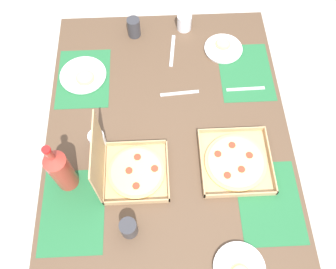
% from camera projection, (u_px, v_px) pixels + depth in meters
% --- Properties ---
extents(ground_plane, '(6.00, 6.00, 0.00)m').
position_uv_depth(ground_plane, '(168.00, 188.00, 2.28)').
color(ground_plane, beige).
extents(dining_table, '(1.51, 1.12, 0.75)m').
position_uv_depth(dining_table, '(168.00, 144.00, 1.70)').
color(dining_table, '#3F3328').
rests_on(dining_table, ground_plane).
extents(placemat_near_left, '(0.36, 0.26, 0.00)m').
position_uv_depth(placemat_near_left, '(269.00, 202.00, 1.47)').
color(placemat_near_left, '#236638').
rests_on(placemat_near_left, dining_table).
extents(placemat_near_right, '(0.36, 0.26, 0.00)m').
position_uv_depth(placemat_near_right, '(245.00, 72.00, 1.78)').
color(placemat_near_right, '#236638').
rests_on(placemat_near_right, dining_table).
extents(placemat_far_left, '(0.36, 0.26, 0.00)m').
position_uv_depth(placemat_far_left, '(73.00, 211.00, 1.45)').
color(placemat_far_left, '#236638').
rests_on(placemat_far_left, dining_table).
extents(placemat_far_right, '(0.36, 0.26, 0.00)m').
position_uv_depth(placemat_far_right, '(84.00, 78.00, 1.77)').
color(placemat_far_right, '#236638').
rests_on(placemat_far_right, dining_table).
extents(pizza_box_center, '(0.31, 0.31, 0.04)m').
position_uv_depth(pizza_box_center, '(235.00, 162.00, 1.54)').
color(pizza_box_center, tan).
rests_on(pizza_box_center, dining_table).
extents(pizza_box_corner_left, '(0.28, 0.28, 0.31)m').
position_uv_depth(pizza_box_corner_left, '(128.00, 169.00, 1.49)').
color(pizza_box_corner_left, tan).
rests_on(pizza_box_corner_left, dining_table).
extents(plate_far_left, '(0.20, 0.20, 0.03)m').
position_uv_depth(plate_far_left, '(239.00, 269.00, 1.34)').
color(plate_far_left, white).
rests_on(plate_far_left, dining_table).
extents(plate_near_right, '(0.23, 0.23, 0.03)m').
position_uv_depth(plate_near_right, '(83.00, 76.00, 1.76)').
color(plate_near_right, white).
rests_on(plate_near_right, dining_table).
extents(plate_middle, '(0.20, 0.20, 0.03)m').
position_uv_depth(plate_middle, '(223.00, 48.00, 1.84)').
color(plate_middle, white).
rests_on(plate_middle, dining_table).
extents(soda_bottle, '(0.09, 0.09, 0.32)m').
position_uv_depth(soda_bottle, '(60.00, 170.00, 1.39)').
color(soda_bottle, '#B2382D').
rests_on(soda_bottle, dining_table).
extents(cup_spare, '(0.08, 0.08, 0.09)m').
position_uv_depth(cup_spare, '(184.00, 22.00, 1.88)').
color(cup_spare, silver).
rests_on(cup_spare, dining_table).
extents(cup_clear_left, '(0.07, 0.07, 0.11)m').
position_uv_depth(cup_clear_left, '(134.00, 27.00, 1.85)').
color(cup_clear_left, '#333338').
rests_on(cup_clear_left, dining_table).
extents(cup_clear_right, '(0.07, 0.07, 0.09)m').
position_uv_depth(cup_clear_right, '(129.00, 228.00, 1.37)').
color(cup_clear_right, '#333338').
rests_on(cup_clear_right, dining_table).
extents(cup_dark, '(0.07, 0.07, 0.10)m').
position_uv_depth(cup_dark, '(98.00, 141.00, 1.55)').
color(cup_dark, silver).
rests_on(cup_dark, dining_table).
extents(fork_by_near_left, '(0.03, 0.19, 0.00)m').
position_uv_depth(fork_by_near_left, '(180.00, 93.00, 1.72)').
color(fork_by_near_left, '#B7B7BC').
rests_on(fork_by_near_left, dining_table).
extents(fork_by_far_left, '(0.02, 0.19, 0.00)m').
position_uv_depth(fork_by_far_left, '(246.00, 89.00, 1.73)').
color(fork_by_far_left, '#B7B7BC').
rests_on(fork_by_far_left, dining_table).
extents(knife_by_near_right, '(0.21, 0.04, 0.00)m').
position_uv_depth(knife_by_near_right, '(172.00, 51.00, 1.85)').
color(knife_by_near_right, '#B7B7BC').
rests_on(knife_by_near_right, dining_table).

